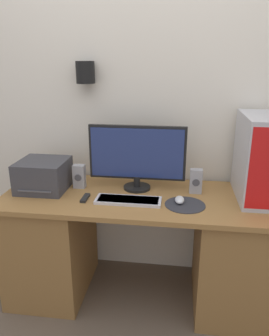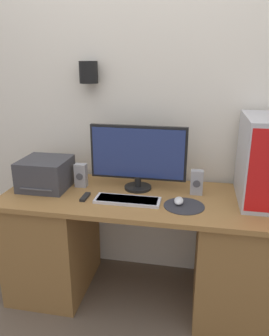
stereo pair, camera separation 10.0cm
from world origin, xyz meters
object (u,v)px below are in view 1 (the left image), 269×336
printer (43,175)px  mouse (180,200)px  speaker_right (196,181)px  speaker_left (79,176)px  remote_control (85,198)px  monitor (137,155)px  computer_tower (257,158)px  keyboard (128,200)px

printer → mouse: bearing=-6.6°
printer → speaker_right: printer is taller
speaker_left → remote_control: (0.09, -0.18, -0.07)m
mouse → monitor: bearing=144.7°
computer_tower → printer: size_ratio=1.67×
keyboard → speaker_right: speaker_right is taller
computer_tower → speaker_left: computer_tower is taller
monitor → speaker_left: bearing=-174.4°
keyboard → mouse: 0.30m
speaker_left → speaker_right: 0.75m
mouse → printer: printer is taller
keyboard → computer_tower: size_ratio=0.77×
printer → speaker_right: (0.97, 0.07, -0.02)m
mouse → speaker_left: speaker_left is taller
printer → remote_control: (0.31, -0.12, -0.09)m
mouse → speaker_right: speaker_right is taller
computer_tower → speaker_right: bearing=176.7°
keyboard → monitor: bearing=84.0°
mouse → computer_tower: size_ratio=0.19×
mouse → remote_control: mouse is taller
computer_tower → remote_control: computer_tower is taller
keyboard → speaker_left: 0.40m
monitor → keyboard: bearing=-96.0°
monitor → remote_control: 0.42m
remote_control → speaker_right: bearing=16.4°
monitor → mouse: size_ratio=6.57×
mouse → speaker_left: bearing=166.2°
speaker_right → printer: bearing=-175.6°
speaker_left → speaker_right: bearing=1.1°
speaker_right → speaker_left: bearing=-178.9°
mouse → speaker_left: (-0.65, 0.16, 0.06)m
keyboard → speaker_right: (0.40, 0.20, 0.07)m
monitor → speaker_right: (0.37, -0.02, -0.15)m
monitor → keyboard: size_ratio=1.58×
keyboard → speaker_left: (-0.35, 0.18, 0.07)m
speaker_right → remote_control: size_ratio=1.32×
computer_tower → speaker_left: size_ratio=3.24×
monitor → computer_tower: size_ratio=1.22×
keyboard → speaker_right: 0.45m
printer → computer_tower: bearing=2.4°
printer → speaker_right: size_ratio=1.94×
remote_control → speaker_left: bearing=115.9°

